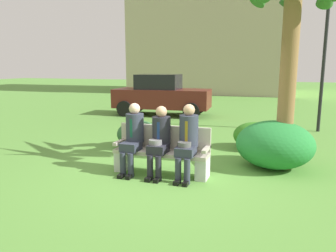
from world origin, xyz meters
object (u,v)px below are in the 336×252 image
(seated_man_middle, at_px, (160,138))
(parked_car_near, at_px, (161,95))
(park_bench, at_px, (162,152))
(seated_man_right, at_px, (187,138))
(seated_man_left, at_px, (133,134))
(shrub_far_lawn, at_px, (139,134))
(shrub_near_bench, at_px, (275,145))
(shrub_mid_lawn, at_px, (255,136))
(street_lamp, at_px, (325,52))
(building_backdrop, at_px, (217,8))

(seated_man_middle, height_order, parked_car_near, parked_car_near)
(park_bench, bearing_deg, seated_man_right, -13.45)
(seated_man_left, distance_m, shrub_far_lawn, 1.95)
(shrub_near_bench, relative_size, shrub_mid_lawn, 1.44)
(shrub_mid_lawn, relative_size, shrub_far_lawn, 0.97)
(park_bench, xyz_separation_m, street_lamp, (3.24, 5.35, 2.00))
(shrub_mid_lawn, bearing_deg, parked_car_near, 132.31)
(seated_man_left, bearing_deg, seated_man_right, -0.20)
(shrub_far_lawn, xyz_separation_m, building_backdrop, (-1.75, 19.00, 6.14))
(seated_man_left, distance_m, shrub_near_bench, 2.81)
(seated_man_right, bearing_deg, seated_man_left, 179.80)
(shrub_near_bench, bearing_deg, park_bench, -152.59)
(street_lamp, bearing_deg, seated_man_middle, -120.61)
(seated_man_right, xyz_separation_m, parked_car_near, (-3.09, 7.10, 0.09))
(park_bench, height_order, shrub_far_lawn, park_bench)
(seated_man_middle, height_order, street_lamp, street_lamp)
(shrub_near_bench, height_order, street_lamp, street_lamp)
(shrub_mid_lawn, bearing_deg, seated_man_right, -111.03)
(seated_man_right, height_order, building_backdrop, building_backdrop)
(seated_man_left, distance_m, building_backdrop, 21.70)
(shrub_mid_lawn, bearing_deg, seated_man_left, -128.47)
(seated_man_left, distance_m, street_lamp, 6.86)
(seated_man_right, xyz_separation_m, shrub_near_bench, (1.48, 1.16, -0.27))
(seated_man_middle, distance_m, shrub_far_lawn, 2.21)
(seated_man_left, distance_m, seated_man_middle, 0.54)
(seated_man_left, relative_size, seated_man_right, 0.98)
(park_bench, distance_m, street_lamp, 6.56)
(park_bench, height_order, shrub_near_bench, shrub_near_bench)
(park_bench, height_order, seated_man_middle, seated_man_middle)
(shrub_far_lawn, bearing_deg, seated_man_right, -45.49)
(parked_car_near, bearing_deg, building_backdrop, 91.73)
(seated_man_left, bearing_deg, parked_car_near, 105.95)
(shrub_far_lawn, height_order, parked_car_near, parked_car_near)
(building_backdrop, bearing_deg, shrub_near_bench, -75.75)
(seated_man_left, relative_size, street_lamp, 0.33)
(seated_man_right, xyz_separation_m, building_backdrop, (-3.51, 20.79, 5.73))
(shrub_far_lawn, bearing_deg, shrub_mid_lawn, 16.47)
(seated_man_right, bearing_deg, building_backdrop, 99.57)
(shrub_mid_lawn, bearing_deg, park_bench, -121.66)
(seated_man_left, bearing_deg, building_backdrop, 96.70)
(shrub_near_bench, xyz_separation_m, building_backdrop, (-4.98, 19.62, 6.00))
(street_lamp, distance_m, building_backdrop, 17.02)
(shrub_mid_lawn, relative_size, street_lamp, 0.26)
(seated_man_left, height_order, parked_car_near, parked_car_near)
(seated_man_right, distance_m, parked_car_near, 7.74)
(seated_man_middle, xyz_separation_m, building_backdrop, (-2.98, 20.79, 5.76))
(seated_man_left, bearing_deg, shrub_mid_lawn, 51.53)
(shrub_far_lawn, bearing_deg, street_lamp, 39.49)
(seated_man_middle, bearing_deg, shrub_far_lawn, 124.46)
(seated_man_middle, relative_size, building_backdrop, 0.10)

